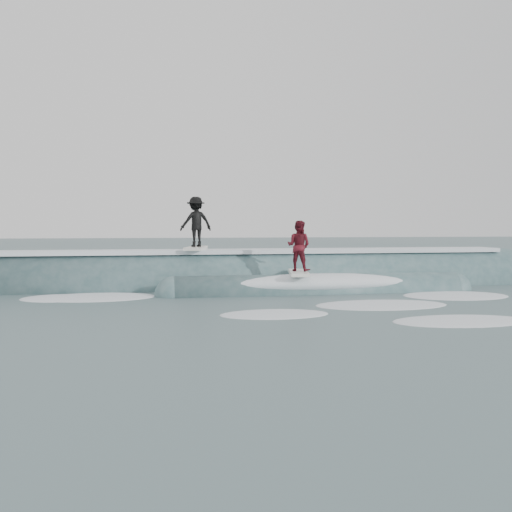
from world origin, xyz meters
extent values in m
plane|color=#3C5558|center=(0.00, 0.00, 0.00)|extent=(160.00, 160.00, 0.00)
cylinder|color=#37585D|center=(0.00, 3.73, 0.00)|extent=(19.18, 2.28, 2.28)
sphere|color=#37585D|center=(9.59, 3.73, 0.00)|extent=(2.28, 2.28, 2.28)
cylinder|color=#37585D|center=(1.80, 1.53, 0.00)|extent=(9.00, 1.17, 1.17)
sphere|color=#37585D|center=(-2.70, 1.53, 0.00)|extent=(1.17, 1.17, 1.17)
sphere|color=#37585D|center=(6.30, 1.53, 0.00)|extent=(1.17, 1.17, 1.17)
cube|color=white|center=(0.00, 3.73, 1.21)|extent=(18.00, 1.30, 0.14)
ellipsoid|color=white|center=(1.80, 1.53, 0.30)|extent=(7.60, 1.30, 0.60)
cube|color=silver|center=(-1.87, 3.73, 1.33)|extent=(0.97, 2.07, 0.10)
imported|color=black|center=(-1.87, 3.73, 2.22)|extent=(1.21, 0.90, 1.68)
cube|color=white|center=(1.12, 1.53, 0.64)|extent=(0.92, 2.07, 0.10)
imported|color=#540F19|center=(1.12, 1.53, 1.47)|extent=(0.96, 0.92, 1.56)
ellipsoid|color=white|center=(3.35, -4.09, 0.00)|extent=(3.20, 2.18, 0.10)
ellipsoid|color=white|center=(2.62, -1.40, 0.00)|extent=(3.02, 2.06, 0.10)
ellipsoid|color=white|center=(-0.49, -2.44, 0.00)|extent=(2.14, 1.46, 0.10)
ellipsoid|color=white|center=(5.57, 0.08, 0.00)|extent=(2.64, 1.80, 0.10)
ellipsoid|color=white|center=(-6.00, 1.56, 0.00)|extent=(2.45, 1.67, 0.10)
ellipsoid|color=white|center=(-4.98, 1.58, 0.00)|extent=(3.11, 2.12, 0.10)
cylinder|color=#37585D|center=(-8.08, 14.00, 0.00)|extent=(22.00, 0.70, 0.70)
cylinder|color=#37585D|center=(7.41, 18.00, 0.00)|extent=(22.00, 0.80, 0.80)
cylinder|color=#37585D|center=(-3.81, 22.00, 0.00)|extent=(22.00, 0.60, 0.60)
camera|label=1|loc=(-3.28, -15.50, 2.10)|focal=40.00mm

